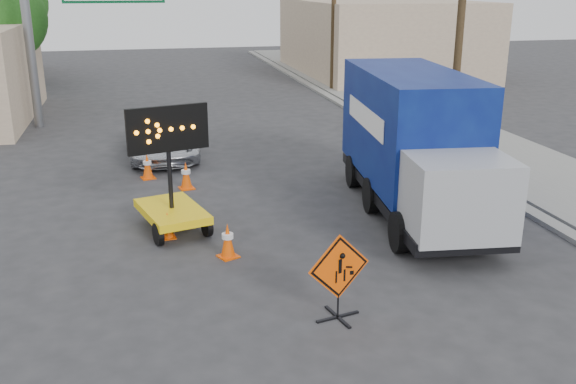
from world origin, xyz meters
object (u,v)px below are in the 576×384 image
object	(u,v)px
arrow_board	(172,204)
box_truck	(414,151)
pickup_truck	(163,137)
construction_sign	(339,275)

from	to	relation	value
arrow_board	box_truck	xyz separation A→B (m)	(6.14, -0.04, 0.94)
pickup_truck	box_truck	world-z (taller)	box_truck
box_truck	arrow_board	bearing A→B (deg)	-173.77
pickup_truck	box_truck	xyz separation A→B (m)	(5.99, -7.13, 0.95)
construction_sign	box_truck	bearing A→B (deg)	41.84
arrow_board	pickup_truck	bearing A→B (deg)	73.88
pickup_truck	box_truck	bearing A→B (deg)	-49.43
pickup_truck	box_truck	distance (m)	9.36
construction_sign	pickup_truck	world-z (taller)	construction_sign
construction_sign	pickup_truck	bearing A→B (deg)	88.88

